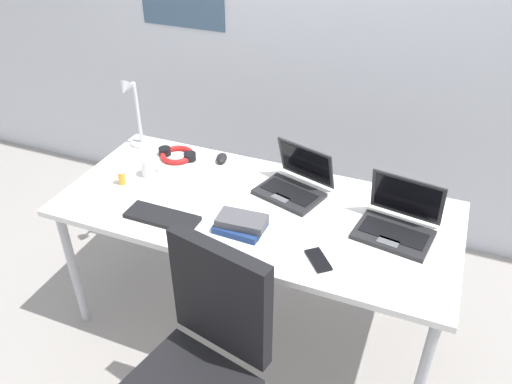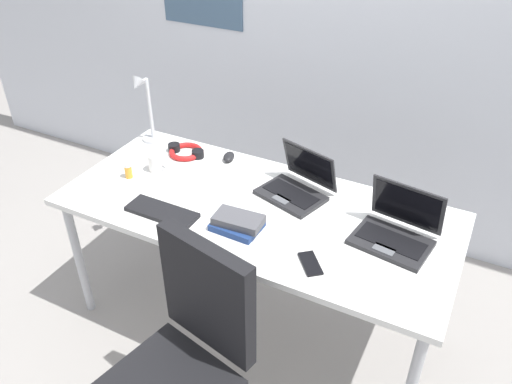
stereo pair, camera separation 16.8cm
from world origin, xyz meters
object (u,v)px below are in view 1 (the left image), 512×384
object	(u,v)px
pill_bottle	(122,176)
computer_mouse	(222,158)
external_keyboard	(162,217)
book_stack	(241,224)
laptop_front_left	(294,184)
headphones	(177,155)
coffee_mug	(149,167)
laptop_back_left	(397,223)
desk_lamp	(134,114)
cell_phone	(318,260)

from	to	relation	value
pill_bottle	computer_mouse	bearing A→B (deg)	46.64
computer_mouse	pill_bottle	xyz separation A→B (m)	(-0.35, -0.37, 0.02)
pill_bottle	external_keyboard	bearing A→B (deg)	-28.40
computer_mouse	book_stack	xyz separation A→B (m)	(0.32, -0.49, 0.01)
laptop_front_left	external_keyboard	distance (m)	0.63
external_keyboard	computer_mouse	xyz separation A→B (m)	(0.03, 0.55, 0.01)
computer_mouse	headphones	xyz separation A→B (m)	(-0.23, -0.05, -0.00)
external_keyboard	pill_bottle	world-z (taller)	pill_bottle
coffee_mug	laptop_back_left	bearing A→B (deg)	0.05
external_keyboard	computer_mouse	bearing A→B (deg)	87.34
computer_mouse	headphones	size ratio (longest dim) A/B	0.45
desk_lamp	cell_phone	distance (m)	1.29
desk_lamp	laptop_front_left	distance (m)	0.94
laptop_front_left	external_keyboard	bearing A→B (deg)	-138.20
desk_lamp	laptop_back_left	size ratio (longest dim) A/B	1.16
laptop_back_left	coffee_mug	world-z (taller)	laptop_back_left
laptop_back_left	pill_bottle	bearing A→B (deg)	-174.70
desk_lamp	pill_bottle	world-z (taller)	desk_lamp
headphones	book_stack	size ratio (longest dim) A/B	1.00
laptop_back_left	laptop_front_left	world-z (taller)	laptop_back_left
laptop_back_left	laptop_front_left	bearing A→B (deg)	166.06
laptop_front_left	cell_phone	size ratio (longest dim) A/B	2.65
laptop_back_left	book_stack	size ratio (longest dim) A/B	1.61
laptop_back_left	headphones	distance (m)	1.19
external_keyboard	desk_lamp	bearing A→B (deg)	131.68
cell_phone	external_keyboard	bearing A→B (deg)	139.60
cell_phone	pill_bottle	size ratio (longest dim) A/B	1.72
laptop_front_left	book_stack	bearing A→B (deg)	-107.98
desk_lamp	pill_bottle	distance (m)	0.40
coffee_mug	headphones	bearing A→B (deg)	78.91
laptop_back_left	coffee_mug	xyz separation A→B (m)	(-1.21, -0.00, -0.00)
external_keyboard	computer_mouse	distance (m)	0.55
laptop_back_left	external_keyboard	world-z (taller)	laptop_back_left
desk_lamp	external_keyboard	distance (m)	0.71
laptop_back_left	cell_phone	size ratio (longest dim) A/B	2.54
pill_bottle	headphones	bearing A→B (deg)	69.29
headphones	pill_bottle	size ratio (longest dim) A/B	2.71
coffee_mug	book_stack	bearing A→B (deg)	-21.30
book_stack	desk_lamp	bearing A→B (deg)	150.59
headphones	coffee_mug	bearing A→B (deg)	-101.09
desk_lamp	pill_bottle	xyz separation A→B (m)	(0.13, -0.34, -0.16)
laptop_front_left	pill_bottle	distance (m)	0.83
pill_bottle	book_stack	xyz separation A→B (m)	(0.68, -0.11, -0.01)
desk_lamp	headphones	xyz separation A→B (m)	(0.25, -0.02, -0.18)
laptop_back_left	computer_mouse	distance (m)	0.97
laptop_back_left	coffee_mug	distance (m)	1.21
external_keyboard	headphones	size ratio (longest dim) A/B	1.54
computer_mouse	coffee_mug	distance (m)	0.37
book_stack	pill_bottle	bearing A→B (deg)	170.50
computer_mouse	cell_phone	xyz separation A→B (m)	(0.68, -0.56, -0.01)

